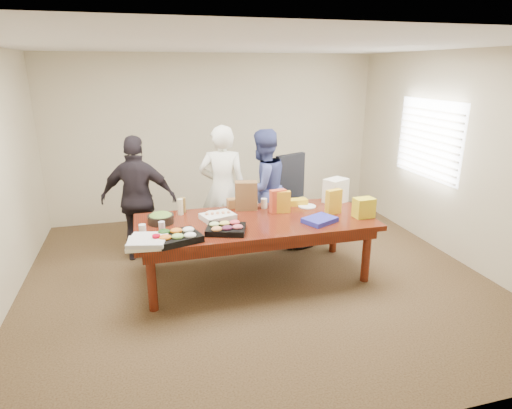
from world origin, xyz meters
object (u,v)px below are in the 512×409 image
object	(u,v)px
conference_table	(255,249)
person_center	(223,189)
sheet_cake	(218,217)
person_right	(263,188)
salad_bowl	(161,219)
office_chair	(295,203)

from	to	relation	value
conference_table	person_center	world-z (taller)	person_center
person_center	sheet_cake	world-z (taller)	person_center
person_right	salad_bowl	size ratio (longest dim) A/B	5.54
person_right	salad_bowl	distance (m)	1.68
conference_table	sheet_cake	size ratio (longest dim) A/B	7.49
office_chair	sheet_cake	bearing A→B (deg)	-172.51
office_chair	person_center	bearing A→B (deg)	153.35
conference_table	person_center	size ratio (longest dim) A/B	1.59
person_center	sheet_cake	xyz separation A→B (m)	(-0.22, -0.82, -0.10)
person_right	salad_bowl	bearing A→B (deg)	5.01
person_right	sheet_cake	size ratio (longest dim) A/B	4.49
office_chair	person_right	xyz separation A→B (m)	(-0.46, 0.10, 0.23)
office_chair	sheet_cake	size ratio (longest dim) A/B	3.28
conference_table	person_right	distance (m)	1.16
person_center	salad_bowl	world-z (taller)	person_center
conference_table	office_chair	xyz separation A→B (m)	(0.83, 0.90, 0.24)
sheet_cake	conference_table	bearing A→B (deg)	-34.67
person_center	person_right	size ratio (longest dim) A/B	1.05
conference_table	office_chair	size ratio (longest dim) A/B	2.29
conference_table	salad_bowl	distance (m)	1.18
person_center	salad_bowl	xyz separation A→B (m)	(-0.88, -0.77, -0.08)
person_center	sheet_cake	size ratio (longest dim) A/B	4.72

